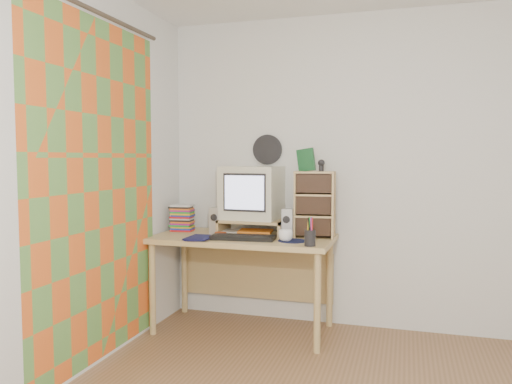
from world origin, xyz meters
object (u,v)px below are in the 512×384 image
Objects in this scene: cd_rack at (314,204)px; diary at (189,236)px; mug at (286,236)px; dvd_stack at (182,216)px; desk at (245,252)px; crt_monitor at (251,193)px; keyboard at (243,238)px.

cd_rack is 2.32× the size of diary.
dvd_stack is at bearing 164.87° from mug.
desk is 2.75× the size of cd_rack.
keyboard is at bearing -81.82° from crt_monitor.
keyboard is (0.03, -0.31, -0.32)m from crt_monitor.
desk is at bearing 39.71° from diary.
dvd_stack is (-0.60, -0.03, -0.21)m from crt_monitor.
dvd_stack is at bearing 151.02° from keyboard.
dvd_stack is 0.49× the size of cd_rack.
crt_monitor is 4.11× the size of mug.
cd_rack reaches higher than mug.
mug is (0.32, 0.02, 0.03)m from keyboard.
desk is at bearing 151.72° from mug.
crt_monitor is 0.62m from diary.
cd_rack is at bearing -1.23° from crt_monitor.
diary is (-0.35, -0.30, 0.16)m from desk.
cd_rack is 4.70× the size of mug.
cd_rack is at bearing 5.62° from desk.
diary is at bearing -163.82° from cd_rack.
mug is at bearing -1.24° from keyboard.
crt_monitor reaches higher than cd_rack.
cd_rack is at bearing 24.53° from keyboard.
diary is (-0.89, -0.35, -0.23)m from cd_rack.
crt_monitor is 1.80× the size of dvd_stack.
crt_monitor reaches higher than diary.
keyboard is (0.05, -0.22, 0.15)m from desk.
desk is at bearing -179.68° from cd_rack.
dvd_stack reaches higher than mug.
desk is 5.66× the size of dvd_stack.
dvd_stack is 0.43m from diary.
mug is at bearing -28.28° from desk.
cd_rack reaches higher than keyboard.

